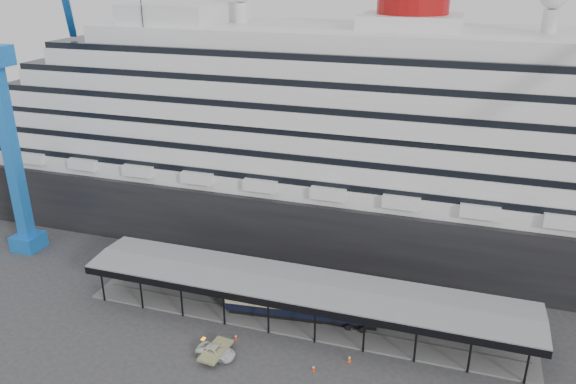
{
  "coord_description": "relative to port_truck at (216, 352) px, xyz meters",
  "views": [
    {
      "loc": [
        16.65,
        -52.11,
        41.41
      ],
      "look_at": [
        -2.69,
        8.0,
        15.71
      ],
      "focal_mm": 35.0,
      "sensor_mm": 36.0,
      "label": 1
    }
  ],
  "objects": [
    {
      "name": "port_truck",
      "position": [
        0.0,
        0.0,
        0.0
      ],
      "size": [
        4.75,
        2.55,
        1.27
      ],
      "primitive_type": "imported",
      "rotation": [
        0.0,
        0.0,
        1.47
      ],
      "color": "silver",
      "rests_on": "ground"
    },
    {
      "name": "crane_blue",
      "position": [
        -38.01,
        15.67,
        19.32
      ],
      "size": [
        22.63,
        19.19,
        47.6
      ],
      "color": "blue",
      "rests_on": "ground"
    },
    {
      "name": "traffic_cone_right",
      "position": [
        14.64,
        3.79,
        -0.22
      ],
      "size": [
        0.45,
        0.45,
        0.83
      ],
      "rotation": [
        0.0,
        0.0,
        -0.05
      ],
      "color": "#FB4E0D",
      "rests_on": "ground"
    },
    {
      "name": "platform_canopy",
      "position": [
        7.1,
        10.05,
        1.73
      ],
      "size": [
        56.0,
        9.18,
        5.3
      ],
      "color": "slate",
      "rests_on": "ground"
    },
    {
      "name": "cruise_ship",
      "position": [
        7.15,
        37.05,
        17.72
      ],
      "size": [
        130.0,
        30.0,
        43.9
      ],
      "color": "black",
      "rests_on": "ground"
    },
    {
      "name": "ground",
      "position": [
        7.1,
        5.05,
        -0.63
      ],
      "size": [
        200.0,
        200.0,
        0.0
      ],
      "primitive_type": "plane",
      "color": "#333336",
      "rests_on": "ground"
    },
    {
      "name": "pullman_carriage",
      "position": [
        7.29,
        10.05,
        1.72
      ],
      "size": [
        19.62,
        4.6,
        19.11
      ],
      "rotation": [
        0.0,
        0.0,
        0.11
      ],
      "color": "black",
      "rests_on": "ground"
    },
    {
      "name": "traffic_cone_left",
      "position": [
        0.92,
        3.56,
        -0.27
      ],
      "size": [
        0.46,
        0.46,
        0.73
      ],
      "rotation": [
        0.0,
        0.0,
        -0.29
      ],
      "color": "#EF390D",
      "rests_on": "ground"
    },
    {
      "name": "traffic_cone_mid",
      "position": [
        11.22,
        1.03,
        -0.25
      ],
      "size": [
        0.47,
        0.47,
        0.77
      ],
      "rotation": [
        0.0,
        0.0,
        0.2
      ],
      "color": "red",
      "rests_on": "ground"
    }
  ]
}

